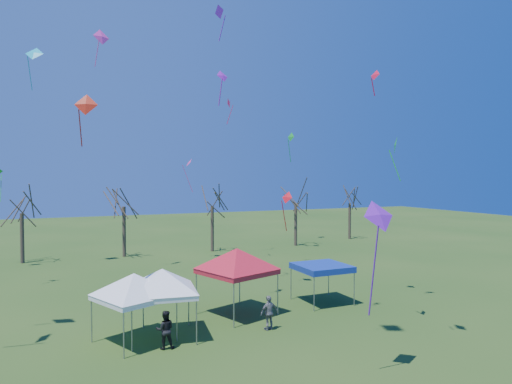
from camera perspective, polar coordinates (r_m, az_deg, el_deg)
ground at (r=21.71m, az=-0.72°, el=-18.02°), size 140.00×140.00×0.00m
tree_1 at (r=43.58m, az=-27.27°, el=-0.38°), size 3.42×3.42×7.54m
tree_2 at (r=43.55m, az=-16.21°, el=0.42°), size 3.71×3.71×8.18m
tree_3 at (r=45.08m, az=-5.50°, el=0.27°), size 3.59×3.59×7.91m
tree_4 at (r=48.74m, az=4.99°, el=0.38°), size 3.58×3.58×7.89m
tree_5 at (r=54.92m, az=11.65°, el=0.18°), size 3.39×3.39×7.46m
tent_white_west at (r=21.40m, az=-15.01°, el=-10.34°), size 3.78×3.78×3.57m
tent_white_mid at (r=21.69m, az=-11.65°, el=-9.94°), size 4.13×4.13×3.67m
tent_red at (r=24.61m, az=-2.40°, el=-7.59°), size 4.41×4.41×4.13m
tent_blue at (r=27.36m, az=8.24°, el=-9.33°), size 2.88×2.88×2.25m
person_dark at (r=20.84m, az=-11.30°, el=-16.52°), size 0.91×0.77×1.65m
person_grey at (r=22.77m, az=1.65°, el=-14.85°), size 1.03×0.56×1.66m
kite_18 at (r=26.44m, az=-4.22°, el=14.18°), size 0.90×0.70×2.04m
kite_17 at (r=30.93m, az=3.86°, el=-0.80°), size 0.72×0.99×2.75m
kite_27 at (r=23.18m, az=16.99°, el=5.52°), size 0.77×0.81×2.20m
kite_12 at (r=45.64m, az=4.35°, el=6.80°), size 0.50×0.98×2.98m
kite_5 at (r=17.29m, az=15.14°, el=-3.01°), size 1.37×0.91×4.31m
kite_1 at (r=20.35m, az=-20.52°, el=10.14°), size 1.02×0.62×2.19m
kite_19 at (r=39.64m, az=-3.38°, el=10.98°), size 0.60×0.86×2.29m
kite_22 at (r=40.42m, az=-8.42°, el=3.52°), size 0.95×0.93×3.01m
kite_11 at (r=37.26m, az=-18.76°, el=17.88°), size 1.37×0.96×2.84m
kite_2 at (r=41.36m, az=-25.99°, el=15.31°), size 1.66×1.39×3.46m
kite_24 at (r=31.59m, az=-4.55°, el=21.47°), size 0.62×0.96×2.44m
kite_25 at (r=28.24m, az=14.63°, el=13.90°), size 0.40×0.71×1.52m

